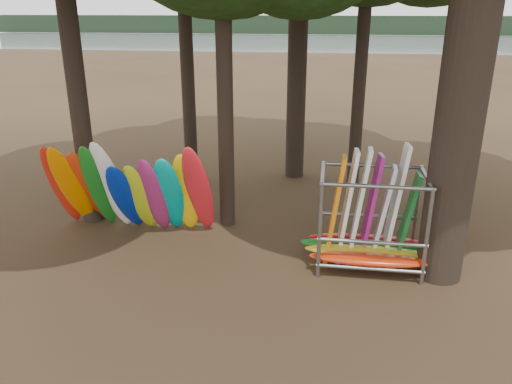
# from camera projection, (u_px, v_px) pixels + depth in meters

# --- Properties ---
(ground) EXTENTS (120.00, 120.00, 0.00)m
(ground) POSITION_uv_depth(u_px,v_px,m) (254.00, 271.00, 11.62)
(ground) COLOR #47331E
(ground) RESTS_ON ground
(lake) EXTENTS (160.00, 160.00, 0.00)m
(lake) POSITION_uv_depth(u_px,v_px,m) (321.00, 53.00, 67.26)
(lake) COLOR gray
(lake) RESTS_ON ground
(far_shore) EXTENTS (160.00, 4.00, 4.00)m
(far_shore) POSITION_uv_depth(u_px,v_px,m) (327.00, 25.00, 112.94)
(far_shore) COLOR black
(far_shore) RESTS_ON ground
(kayak_row) EXTENTS (4.52, 2.19, 2.90)m
(kayak_row) POSITION_uv_depth(u_px,v_px,m) (127.00, 191.00, 13.08)
(kayak_row) COLOR red
(kayak_row) RESTS_ON ground
(storage_rack) EXTENTS (3.22, 1.56, 2.91)m
(storage_rack) POSITION_uv_depth(u_px,v_px,m) (370.00, 224.00, 11.55)
(storage_rack) COLOR gray
(storage_rack) RESTS_ON ground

